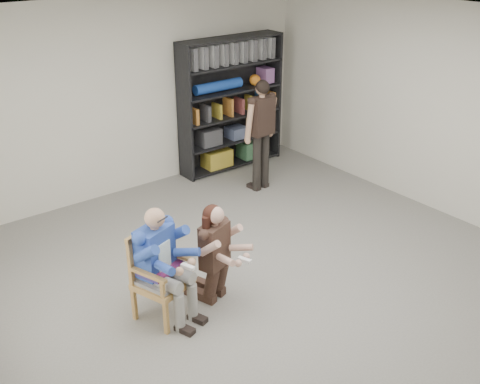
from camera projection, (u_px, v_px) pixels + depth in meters
room_shell at (294, 175)px, 5.50m from camera, size 6.00×7.00×2.80m
floor at (288, 293)px, 6.09m from camera, size 6.00×7.00×0.01m
armchair at (162, 276)px, 5.56m from camera, size 0.69×0.68×0.94m
seated_man at (162, 264)px, 5.50m from camera, size 0.74×0.86×1.22m
kneeling_woman at (217, 255)px, 5.75m from camera, size 0.69×0.86×1.12m
bookshelf at (231, 104)px, 8.93m from camera, size 1.80×0.38×2.10m
standing_man at (261, 136)px, 8.20m from camera, size 0.54×0.33×1.67m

